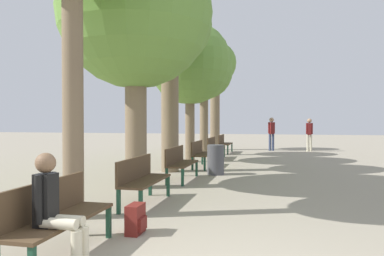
{
  "coord_description": "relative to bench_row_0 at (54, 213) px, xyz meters",
  "views": [
    {
      "loc": [
        0.66,
        -3.16,
        1.6
      ],
      "look_at": [
        -1.01,
        4.21,
        1.44
      ],
      "focal_mm": 35.0,
      "sensor_mm": 36.0,
      "label": 1
    }
  ],
  "objects": [
    {
      "name": "tree_row_3",
      "position": [
        -0.73,
        10.08,
        3.24
      ],
      "size": [
        3.16,
        3.16,
        5.37
      ],
      "color": "#7A664C",
      "rests_on": "ground_plane"
    },
    {
      "name": "bench_row_4",
      "position": [
        0.0,
        11.43,
        0.0
      ],
      "size": [
        0.49,
        1.72,
        0.89
      ],
      "color": "#4C3823",
      "rests_on": "ground_plane"
    },
    {
      "name": "person_seated",
      "position": [
        0.23,
        -0.34,
        0.15
      ],
      "size": [
        0.57,
        0.32,
        1.26
      ],
      "color": "beige",
      "rests_on": "ground_plane"
    },
    {
      "name": "pedestrian_mid",
      "position": [
        2.25,
        16.15,
        0.47
      ],
      "size": [
        0.35,
        0.3,
        1.74
      ],
      "color": "#384260",
      "rests_on": "ground_plane"
    },
    {
      "name": "bench_row_2",
      "position": [
        0.0,
        5.71,
        0.0
      ],
      "size": [
        0.49,
        1.72,
        0.89
      ],
      "color": "#4C3823",
      "rests_on": "ground_plane"
    },
    {
      "name": "trash_bin",
      "position": [
        0.77,
        7.01,
        -0.09
      ],
      "size": [
        0.49,
        0.49,
        0.88
      ],
      "color": "#4C4C51",
      "rests_on": "ground_plane"
    },
    {
      "name": "tree_row_1",
      "position": [
        -0.73,
        4.46,
        3.61
      ],
      "size": [
        3.64,
        3.64,
        5.99
      ],
      "color": "#7A664C",
      "rests_on": "ground_plane"
    },
    {
      "name": "tree_row_2",
      "position": [
        -0.73,
        7.34,
        3.9
      ],
      "size": [
        2.63,
        2.63,
        5.9
      ],
      "color": "#7A664C",
      "rests_on": "ground_plane"
    },
    {
      "name": "bench_row_5",
      "position": [
        0.0,
        14.28,
        0.0
      ],
      "size": [
        0.49,
        1.72,
        0.89
      ],
      "color": "#4C3823",
      "rests_on": "ground_plane"
    },
    {
      "name": "bench_row_0",
      "position": [
        0.0,
        0.0,
        0.0
      ],
      "size": [
        0.49,
        1.72,
        0.89
      ],
      "color": "#4C3823",
      "rests_on": "ground_plane"
    },
    {
      "name": "tree_row_4",
      "position": [
        -0.73,
        12.92,
        3.29
      ],
      "size": [
        2.64,
        2.64,
        5.19
      ],
      "color": "#7A664C",
      "rests_on": "ground_plane"
    },
    {
      "name": "bench_row_1",
      "position": [
        0.0,
        2.86,
        0.0
      ],
      "size": [
        0.49,
        1.72,
        0.89
      ],
      "color": "#4C3823",
      "rests_on": "ground_plane"
    },
    {
      "name": "backpack",
      "position": [
        0.59,
        1.07,
        -0.32
      ],
      "size": [
        0.22,
        0.36,
        0.42
      ],
      "color": "maroon",
      "rests_on": "ground_plane"
    },
    {
      "name": "pedestrian_near",
      "position": [
        4.16,
        16.25,
        0.45
      ],
      "size": [
        0.34,
        0.24,
        1.69
      ],
      "color": "beige",
      "rests_on": "ground_plane"
    },
    {
      "name": "bench_row_3",
      "position": [
        0.0,
        8.57,
        0.0
      ],
      "size": [
        0.49,
        1.72,
        0.89
      ],
      "color": "#4C3823",
      "rests_on": "ground_plane"
    },
    {
      "name": "tree_row_5",
      "position": [
        -0.73,
        16.02,
        3.93
      ],
      "size": [
        2.29,
        2.29,
        5.82
      ],
      "color": "#7A664C",
      "rests_on": "ground_plane"
    }
  ]
}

